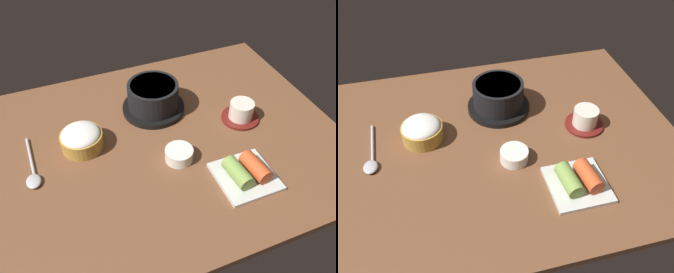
{
  "view_description": "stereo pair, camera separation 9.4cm",
  "coord_description": "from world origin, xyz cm",
  "views": [
    {
      "loc": [
        -23.59,
        -64.85,
        69.62
      ],
      "look_at": [
        2.0,
        -2.0,
        5.0
      ],
      "focal_mm": 37.99,
      "sensor_mm": 36.0,
      "label": 1
    },
    {
      "loc": [
        -14.7,
        -67.77,
        69.62
      ],
      "look_at": [
        2.0,
        -2.0,
        5.0
      ],
      "focal_mm": 37.99,
      "sensor_mm": 36.0,
      "label": 2
    }
  ],
  "objects": [
    {
      "name": "banchan_cup_center",
      "position": [
        2.65,
        -7.91,
        3.77
      ],
      "size": [
        7.29,
        7.29,
        3.28
      ],
      "color": "white",
      "rests_on": "dining_table"
    },
    {
      "name": "dining_table",
      "position": [
        0.0,
        0.0,
        1.0
      ],
      "size": [
        100.0,
        76.0,
        2.0
      ],
      "primitive_type": "cube",
      "color": "brown",
      "rests_on": "ground"
    },
    {
      "name": "kimchi_plate",
      "position": [
        15.18,
        -19.9,
        3.94
      ],
      "size": [
        14.03,
        14.03,
        4.99
      ],
      "color": "silver",
      "rests_on": "dining_table"
    },
    {
      "name": "tea_cup_with_saucer",
      "position": [
        25.43,
        -0.37,
        4.59
      ],
      "size": [
        10.82,
        10.82,
        5.78
      ],
      "color": "maroon",
      "rests_on": "dining_table"
    },
    {
      "name": "stone_pot",
      "position": [
        3.61,
        13.49,
        6.39
      ],
      "size": [
        18.33,
        18.33,
        9.01
      ],
      "color": "black",
      "rests_on": "dining_table"
    },
    {
      "name": "spoon",
      "position": [
        -32.99,
        0.56,
        2.62
      ],
      "size": [
        3.6,
        18.53,
        1.35
      ],
      "color": "#B7B7BC",
      "rests_on": "dining_table"
    },
    {
      "name": "rice_bowl",
      "position": [
        -19.3,
        5.87,
        5.13
      ],
      "size": [
        11.16,
        11.16,
        6.33
      ],
      "color": "#B78C38",
      "rests_on": "dining_table"
    }
  ]
}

